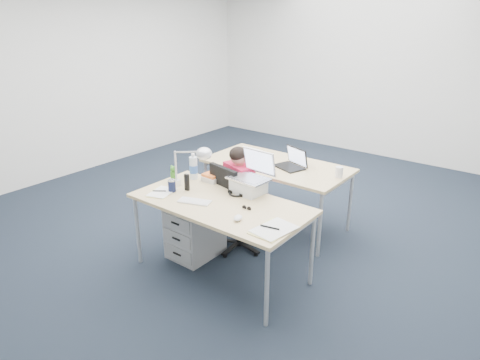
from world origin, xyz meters
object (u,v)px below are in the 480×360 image
silver_laptop (249,173)px  computer_mouse (238,218)px  sunglasses (247,208)px  desk_lamp (186,166)px  wireless_keyboard (195,201)px  book_stack (211,178)px  seated_person (248,195)px  drawer_pedestal_far (238,195)px  can_koozie (172,186)px  desk_near (221,207)px  office_chair (237,224)px  water_bottle (193,166)px  drawer_pedestal_near (195,230)px  dark_laptop (289,158)px  bear_figurine (173,173)px  far_cup (339,172)px  desk_far (276,168)px  cordless_phone (187,182)px  headphones (237,193)px

silver_laptop → computer_mouse: silver_laptop is taller
silver_laptop → computer_mouse: size_ratio=3.64×
sunglasses → desk_lamp: desk_lamp is taller
silver_laptop → wireless_keyboard: 0.56m
wireless_keyboard → book_stack: 0.51m
seated_person → drawer_pedestal_far: seated_person is taller
computer_mouse → can_koozie: (-0.85, 0.09, 0.04)m
desk_near → drawer_pedestal_far: (-0.62, 1.03, -0.41)m
office_chair → water_bottle: bearing=-141.7°
drawer_pedestal_near → desk_near: bearing=-13.0°
seated_person → desk_lamp: 0.78m
can_koozie → wireless_keyboard: bearing=-8.3°
desk_near → drawer_pedestal_near: 0.59m
drawer_pedestal_near → drawer_pedestal_far: (-0.20, 0.94, 0.00)m
computer_mouse → wireless_keyboard: bearing=152.2°
dark_laptop → desk_lamp: bearing=-92.7°
silver_laptop → desk_near: bearing=-99.2°
can_koozie → book_stack: can_koozie is taller
wireless_keyboard → sunglasses: (0.45, 0.17, 0.00)m
bear_figurine → far_cup: 1.67m
desk_far → silver_laptop: silver_laptop is taller
drawer_pedestal_far → computer_mouse: 1.63m
office_chair → computer_mouse: size_ratio=8.76×
desk_near → office_chair: 0.66m
desk_lamp → desk_far: bearing=88.8°
drawer_pedestal_far → sunglasses: 1.43m
seated_person → bear_figurine: size_ratio=6.92×
seated_person → can_koozie: 0.84m
computer_mouse → silver_laptop: bearing=94.9°
far_cup → book_stack: bearing=-136.9°
drawer_pedestal_far → can_koozie: size_ratio=4.68×
seated_person → dark_laptop: 0.62m
silver_laptop → can_koozie: silver_laptop is taller
seated_person → bear_figurine: seated_person is taller
computer_mouse → bear_figurine: 1.10m
drawer_pedestal_near → silver_laptop: bearing=24.1°
book_stack → sunglasses: size_ratio=1.90×
far_cup → desk_lamp: bearing=-130.0°
drawer_pedestal_far → cordless_phone: (0.20, -1.02, 0.54)m
book_stack → computer_mouse: bearing=-34.5°
sunglasses → drawer_pedestal_far: bearing=126.0°
desk_far → bear_figurine: (-0.54, -1.05, 0.12)m
water_bottle → dark_laptop: 1.04m
cordless_phone → sunglasses: size_ratio=1.79×
drawer_pedestal_far → silver_laptop: silver_laptop is taller
bear_figurine → water_bottle: bearing=70.9°
drawer_pedestal_near → computer_mouse: size_ratio=5.24×
desk_near → headphones: bearing=87.4°
seated_person → desk_lamp: (-0.28, -0.59, 0.42)m
sunglasses → far_cup: 1.22m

